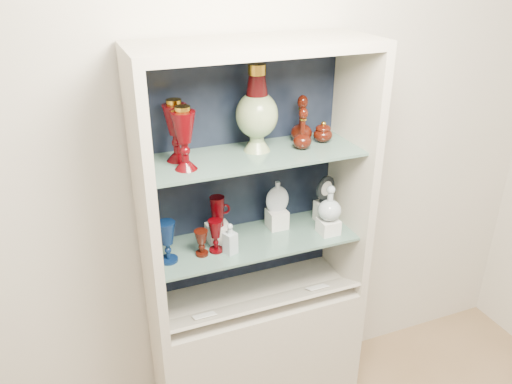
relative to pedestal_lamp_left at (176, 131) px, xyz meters
name	(u,v)px	position (x,y,z in m)	size (l,w,h in m)	color
wall_back	(239,154)	(0.32, 0.15, -0.20)	(3.50, 0.02, 2.80)	silver
cabinet_base	(256,354)	(0.32, -0.07, -1.22)	(1.00, 0.40, 0.75)	#BEB5A2
cabinet_back_panel	(241,171)	(0.32, 0.12, -0.27)	(0.98, 0.02, 1.15)	black
cabinet_side_left	(145,205)	(-0.16, -0.07, -0.27)	(0.04, 0.40, 1.15)	#BEB5A2
cabinet_side_right	(352,171)	(0.80, -0.07, -0.27)	(0.04, 0.40, 1.15)	#BEB5A2
cabinet_top_cap	(256,46)	(0.32, -0.07, 0.32)	(1.00, 0.40, 0.04)	#BEB5A2
shelf_lower	(254,240)	(0.32, -0.05, -0.55)	(0.92, 0.34, 0.01)	slate
shelf_upper	(254,155)	(0.32, -0.05, -0.13)	(0.92, 0.34, 0.01)	slate
label_ledge	(265,303)	(0.32, -0.18, -0.82)	(0.92, 0.18, 0.01)	#BEB5A2
label_card_0	(204,315)	(0.03, -0.18, -0.80)	(0.10, 0.07, 0.00)	white
label_card_1	(317,287)	(0.59, -0.18, -0.80)	(0.10, 0.07, 0.00)	white
pedestal_lamp_left	(176,131)	(0.00, 0.00, 0.00)	(0.10, 0.10, 0.26)	#4E0105
pedestal_lamp_right	(184,138)	(0.01, -0.10, 0.00)	(0.10, 0.10, 0.25)	#4E0105
enamel_urn	(257,109)	(0.35, -0.01, 0.06)	(0.18, 0.18, 0.37)	#0D431E
ruby_decanter_a	(303,126)	(0.54, -0.07, -0.02)	(0.08, 0.08, 0.21)	#3B1007
ruby_decanter_b	(302,117)	(0.57, 0.02, -0.01)	(0.10, 0.10, 0.23)	#3B1007
lidded_bowl	(323,131)	(0.66, -0.02, -0.08)	(0.09, 0.09, 0.10)	#3B1007
cobalt_goblet	(167,242)	(-0.09, -0.08, -0.45)	(0.08, 0.08, 0.19)	#091C47
ruby_goblet_tall	(216,236)	(0.12, -0.08, -0.47)	(0.06, 0.06, 0.15)	#4E0105
ruby_goblet_small	(201,243)	(0.06, -0.09, -0.49)	(0.06, 0.06, 0.12)	#3B1007
riser_ruby_pitcher	(218,233)	(0.16, 0.00, -0.51)	(0.10, 0.10, 0.08)	silver
ruby_pitcher	(217,211)	(0.16, 0.00, -0.40)	(0.11, 0.07, 0.14)	#4E0105
clear_square_bottle	(230,238)	(0.18, -0.12, -0.48)	(0.05, 0.05, 0.14)	#9DADB6
riser_flat_flask	(277,219)	(0.46, 0.02, -0.50)	(0.09, 0.09, 0.09)	silver
flat_flask	(277,196)	(0.46, 0.02, -0.38)	(0.11, 0.04, 0.15)	#B2BDC8
riser_clear_round_decanter	(328,226)	(0.66, -0.12, -0.51)	(0.09, 0.09, 0.07)	silver
clear_round_decanter	(330,204)	(0.66, -0.12, -0.40)	(0.11, 0.11, 0.16)	#9DADB6
riser_cameo_medallion	(324,211)	(0.70, -0.01, -0.50)	(0.08, 0.08, 0.10)	silver
cameo_medallion	(325,189)	(0.70, -0.01, -0.38)	(0.12, 0.04, 0.14)	black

